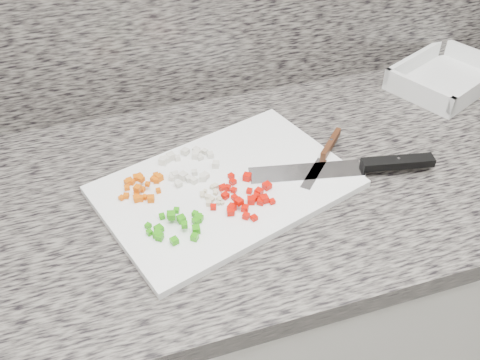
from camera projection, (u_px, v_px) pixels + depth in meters
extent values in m
cube|color=silver|center=(256.00, 320.00, 1.32)|extent=(3.92, 0.62, 0.86)
cube|color=#67625A|center=(260.00, 183.00, 1.03)|extent=(3.96, 0.64, 0.04)
cube|color=white|center=(226.00, 187.00, 0.98)|extent=(0.51, 0.41, 0.01)
cube|color=#D45604|center=(148.00, 184.00, 0.96)|extent=(0.01, 0.01, 0.01)
cube|color=#D45604|center=(129.00, 181.00, 0.97)|extent=(0.01, 0.01, 0.01)
cube|color=#D45604|center=(139.00, 176.00, 0.98)|extent=(0.01, 0.01, 0.01)
cube|color=#D45604|center=(158.00, 191.00, 0.95)|extent=(0.01, 0.01, 0.01)
cube|color=#D45604|center=(137.00, 195.00, 0.95)|extent=(0.01, 0.01, 0.01)
cube|color=#D45604|center=(127.00, 188.00, 0.96)|extent=(0.01, 0.01, 0.01)
cube|color=#D45604|center=(156.00, 180.00, 0.98)|extent=(0.01, 0.01, 0.01)
cube|color=#D45604|center=(126.00, 196.00, 0.94)|extent=(0.01, 0.01, 0.01)
cube|color=#D45604|center=(159.00, 178.00, 0.98)|extent=(0.02, 0.02, 0.01)
cube|color=#D45604|center=(122.00, 198.00, 0.94)|extent=(0.01, 0.01, 0.01)
cube|color=#D45604|center=(137.00, 199.00, 0.94)|extent=(0.01, 0.01, 0.01)
cube|color=#D45604|center=(132.00, 182.00, 0.97)|extent=(0.01, 0.01, 0.01)
cube|color=#D45604|center=(142.00, 189.00, 0.96)|extent=(0.01, 0.01, 0.01)
cube|color=#D45604|center=(128.00, 182.00, 0.97)|extent=(0.02, 0.02, 0.01)
cube|color=#D45604|center=(136.00, 177.00, 0.98)|extent=(0.01, 0.01, 0.01)
cube|color=#D45604|center=(141.00, 179.00, 0.97)|extent=(0.01, 0.01, 0.01)
cube|color=#D45604|center=(156.00, 176.00, 0.99)|extent=(0.01, 0.01, 0.01)
cube|color=#D45604|center=(145.00, 197.00, 0.94)|extent=(0.01, 0.01, 0.01)
cube|color=#D45604|center=(138.00, 188.00, 0.95)|extent=(0.02, 0.02, 0.01)
cube|color=#D45604|center=(141.00, 198.00, 0.94)|extent=(0.01, 0.01, 0.01)
cube|color=#D45604|center=(151.00, 199.00, 0.94)|extent=(0.01, 0.01, 0.01)
cube|color=#D45604|center=(153.00, 179.00, 0.98)|extent=(0.01, 0.01, 0.01)
cube|color=beige|center=(163.00, 161.00, 1.02)|extent=(0.02, 0.02, 0.01)
cube|color=beige|center=(172.00, 175.00, 0.99)|extent=(0.01, 0.01, 0.01)
cube|color=beige|center=(210.00, 155.00, 1.03)|extent=(0.01, 0.01, 0.01)
cube|color=beige|center=(194.00, 181.00, 0.97)|extent=(0.01, 0.01, 0.01)
cube|color=beige|center=(196.00, 155.00, 1.03)|extent=(0.02, 0.02, 0.01)
cube|color=beige|center=(178.00, 158.00, 1.03)|extent=(0.01, 0.01, 0.01)
cube|color=beige|center=(198.00, 153.00, 1.04)|extent=(0.02, 0.02, 0.01)
cube|color=beige|center=(205.00, 175.00, 0.98)|extent=(0.02, 0.02, 0.01)
cube|color=beige|center=(216.00, 164.00, 1.01)|extent=(0.02, 0.02, 0.01)
cube|color=beige|center=(171.00, 156.00, 1.03)|extent=(0.02, 0.02, 0.01)
cube|color=beige|center=(205.00, 151.00, 1.04)|extent=(0.01, 0.01, 0.01)
cube|color=beige|center=(173.00, 178.00, 0.98)|extent=(0.01, 0.01, 0.01)
cube|color=beige|center=(200.00, 157.00, 1.03)|extent=(0.01, 0.01, 0.01)
cube|color=beige|center=(189.00, 179.00, 0.98)|extent=(0.01, 0.01, 0.01)
cube|color=beige|center=(203.00, 177.00, 0.98)|extent=(0.02, 0.02, 0.01)
cube|color=beige|center=(178.00, 184.00, 0.97)|extent=(0.01, 0.01, 0.01)
cube|color=beige|center=(165.00, 159.00, 1.02)|extent=(0.02, 0.02, 0.01)
cube|color=beige|center=(176.00, 175.00, 0.99)|extent=(0.01, 0.01, 0.01)
cube|color=beige|center=(196.00, 150.00, 1.04)|extent=(0.02, 0.02, 0.01)
cube|color=beige|center=(183.00, 176.00, 0.98)|extent=(0.02, 0.02, 0.01)
cube|color=beige|center=(195.00, 172.00, 0.99)|extent=(0.01, 0.01, 0.01)
cube|color=beige|center=(185.00, 151.00, 1.04)|extent=(0.02, 0.02, 0.01)
cube|color=#278F0D|center=(170.00, 215.00, 0.91)|extent=(0.01, 0.01, 0.01)
cube|color=#278F0D|center=(172.00, 216.00, 0.89)|extent=(0.02, 0.02, 0.01)
cube|color=#278F0D|center=(195.00, 237.00, 0.87)|extent=(0.02, 0.02, 0.01)
cube|color=#278F0D|center=(157.00, 234.00, 0.87)|extent=(0.02, 0.02, 0.01)
cube|color=#278F0D|center=(181.00, 219.00, 0.90)|extent=(0.02, 0.02, 0.01)
cube|color=#278F0D|center=(148.00, 226.00, 0.89)|extent=(0.01, 0.01, 0.01)
cube|color=#278F0D|center=(195.00, 214.00, 0.91)|extent=(0.01, 0.01, 0.01)
cube|color=#278F0D|center=(149.00, 232.00, 0.88)|extent=(0.01, 0.01, 0.01)
cube|color=#278F0D|center=(176.00, 210.00, 0.92)|extent=(0.01, 0.01, 0.01)
cube|color=#278F0D|center=(162.00, 216.00, 0.90)|extent=(0.01, 0.01, 0.01)
cube|color=#278F0D|center=(200.00, 218.00, 0.90)|extent=(0.02, 0.02, 0.01)
cube|color=#278F0D|center=(196.00, 221.00, 0.90)|extent=(0.01, 0.01, 0.01)
cube|color=#278F0D|center=(159.00, 234.00, 0.87)|extent=(0.01, 0.01, 0.01)
cube|color=#278F0D|center=(160.00, 237.00, 0.87)|extent=(0.02, 0.02, 0.01)
cube|color=#278F0D|center=(196.00, 229.00, 0.88)|extent=(0.01, 0.01, 0.01)
cube|color=#278F0D|center=(174.00, 241.00, 0.86)|extent=(0.01, 0.01, 0.01)
cube|color=#278F0D|center=(159.00, 229.00, 0.88)|extent=(0.02, 0.02, 0.01)
cube|color=#278F0D|center=(184.00, 225.00, 0.88)|extent=(0.01, 0.01, 0.01)
cube|color=#278F0D|center=(198.00, 216.00, 0.90)|extent=(0.02, 0.02, 0.01)
cube|color=#C50C02|center=(249.00, 191.00, 0.95)|extent=(0.01, 0.01, 0.01)
cube|color=#C50C02|center=(239.00, 201.00, 0.92)|extent=(0.02, 0.02, 0.01)
cube|color=#C50C02|center=(261.00, 201.00, 0.93)|extent=(0.02, 0.02, 0.01)
cube|color=#C50C02|center=(232.00, 212.00, 0.91)|extent=(0.01, 0.01, 0.01)
cube|color=#C50C02|center=(256.00, 195.00, 0.94)|extent=(0.01, 0.01, 0.01)
cube|color=#C50C02|center=(259.00, 192.00, 0.95)|extent=(0.02, 0.02, 0.01)
cube|color=#C50C02|center=(253.00, 199.00, 0.94)|extent=(0.02, 0.02, 0.01)
cube|color=#C50C02|center=(232.00, 208.00, 0.92)|extent=(0.02, 0.02, 0.01)
cube|color=#C50C02|center=(235.00, 198.00, 0.94)|extent=(0.01, 0.01, 0.01)
cube|color=#C50C02|center=(264.00, 199.00, 0.93)|extent=(0.01, 0.01, 0.01)
cube|color=#C50C02|center=(251.00, 200.00, 0.93)|extent=(0.02, 0.02, 0.01)
cube|color=#C50C02|center=(254.00, 218.00, 0.90)|extent=(0.01, 0.01, 0.01)
cube|color=#C50C02|center=(228.00, 188.00, 0.96)|extent=(0.01, 0.01, 0.01)
cube|color=#C50C02|center=(231.00, 176.00, 0.98)|extent=(0.01, 0.01, 0.01)
cube|color=#C50C02|center=(233.00, 207.00, 0.92)|extent=(0.01, 0.01, 0.01)
cube|color=#C50C02|center=(246.00, 216.00, 0.90)|extent=(0.01, 0.01, 0.01)
cube|color=#C50C02|center=(247.00, 177.00, 0.98)|extent=(0.02, 0.02, 0.01)
cube|color=#C50C02|center=(267.00, 186.00, 0.96)|extent=(0.02, 0.02, 0.01)
cube|color=#C50C02|center=(230.00, 212.00, 0.91)|extent=(0.01, 0.01, 0.01)
cube|color=#C50C02|center=(233.00, 182.00, 0.97)|extent=(0.01, 0.01, 0.01)
cube|color=#C50C02|center=(223.00, 188.00, 0.96)|extent=(0.01, 0.01, 0.01)
cube|color=#C50C02|center=(225.00, 196.00, 0.94)|extent=(0.02, 0.02, 0.01)
cube|color=#C50C02|center=(245.00, 208.00, 0.92)|extent=(0.02, 0.02, 0.01)
cube|color=#C50C02|center=(272.00, 201.00, 0.93)|extent=(0.01, 0.01, 0.01)
cube|color=#C50C02|center=(213.00, 207.00, 0.92)|extent=(0.01, 0.01, 0.01)
cube|color=#C50C02|center=(234.00, 190.00, 0.95)|extent=(0.01, 0.01, 0.01)
cube|color=beige|center=(212.00, 199.00, 0.94)|extent=(0.01, 0.01, 0.01)
cube|color=beige|center=(212.00, 187.00, 0.96)|extent=(0.01, 0.01, 0.01)
cube|color=beige|center=(222.00, 203.00, 0.93)|extent=(0.01, 0.01, 0.00)
cube|color=beige|center=(202.00, 196.00, 0.95)|extent=(0.01, 0.01, 0.01)
cube|color=beige|center=(215.00, 186.00, 0.96)|extent=(0.01, 0.01, 0.01)
cube|color=beige|center=(219.00, 199.00, 0.94)|extent=(0.01, 0.01, 0.01)
cube|color=beige|center=(216.00, 193.00, 0.95)|extent=(0.01, 0.01, 0.01)
cube|color=beige|center=(220.00, 200.00, 0.94)|extent=(0.01, 0.01, 0.01)
cube|color=beige|center=(208.00, 197.00, 0.94)|extent=(0.01, 0.01, 0.01)
cube|color=beige|center=(202.00, 194.00, 0.95)|extent=(0.01, 0.01, 0.01)
cube|color=beige|center=(215.00, 191.00, 0.96)|extent=(0.01, 0.01, 0.01)
cube|color=beige|center=(224.00, 193.00, 0.95)|extent=(0.01, 0.01, 0.00)
cube|color=beige|center=(216.00, 186.00, 0.97)|extent=(0.01, 0.01, 0.01)
cube|color=beige|center=(205.00, 191.00, 0.96)|extent=(0.01, 0.01, 0.00)
cube|color=beige|center=(218.00, 203.00, 0.93)|extent=(0.01, 0.01, 0.00)
cube|color=beige|center=(209.00, 203.00, 0.93)|extent=(0.01, 0.01, 0.01)
cube|color=white|center=(306.00, 172.00, 1.00)|extent=(0.22, 0.09, 0.00)
cube|color=black|center=(398.00, 162.00, 1.01)|extent=(0.14, 0.05, 0.02)
cylinder|color=white|center=(399.00, 159.00, 1.00)|extent=(0.01, 0.01, 0.00)
cube|color=white|center=(314.00, 174.00, 0.99)|extent=(0.08, 0.08, 0.00)
cube|color=#482112|center=(331.00, 144.00, 1.06)|extent=(0.07, 0.08, 0.02)
cylinder|color=white|center=(331.00, 140.00, 1.05)|extent=(0.01, 0.01, 0.00)
cube|color=white|center=(444.00, 82.00, 1.27)|extent=(0.30, 0.26, 0.01)
cube|color=white|center=(416.00, 60.00, 1.30)|extent=(0.23, 0.11, 0.04)
cube|color=white|center=(479.00, 86.00, 1.20)|extent=(0.23, 0.11, 0.04)
cube|color=white|center=(472.00, 57.00, 1.31)|extent=(0.08, 0.17, 0.04)
cube|color=white|center=(418.00, 91.00, 1.19)|extent=(0.08, 0.17, 0.04)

